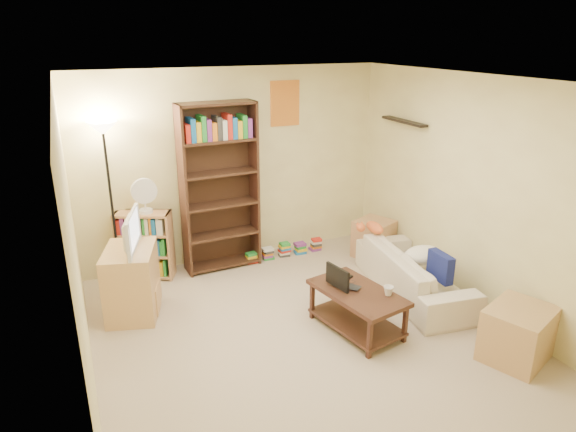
{
  "coord_description": "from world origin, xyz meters",
  "views": [
    {
      "loc": [
        -1.94,
        -3.96,
        2.88
      ],
      "look_at": [
        0.1,
        0.73,
        1.05
      ],
      "focal_mm": 32.0,
      "sensor_mm": 36.0,
      "label": 1
    }
  ],
  "objects_px": {
    "television": "(126,232)",
    "short_bookshelf": "(145,245)",
    "tabby_cat": "(372,227)",
    "tv_stand": "(132,282)",
    "desk_fan": "(144,195)",
    "sofa": "(414,272)",
    "floor_lamp": "(106,157)",
    "mug": "(388,291)",
    "tall_bookshelf": "(220,184)",
    "laptop": "(348,284)",
    "coffee_table": "(357,304)",
    "end_cabinet": "(518,334)",
    "side_table": "(374,239)"
  },
  "relations": [
    {
      "from": "television",
      "to": "short_bookshelf",
      "type": "distance_m",
      "value": 1.03
    },
    {
      "from": "television",
      "to": "tabby_cat",
      "type": "bearing_deg",
      "value": -75.96
    },
    {
      "from": "tv_stand",
      "to": "desk_fan",
      "type": "height_order",
      "value": "desk_fan"
    },
    {
      "from": "sofa",
      "to": "short_bookshelf",
      "type": "height_order",
      "value": "short_bookshelf"
    },
    {
      "from": "tabby_cat",
      "to": "floor_lamp",
      "type": "distance_m",
      "value": 3.27
    },
    {
      "from": "mug",
      "to": "tall_bookshelf",
      "type": "bearing_deg",
      "value": 115.13
    },
    {
      "from": "mug",
      "to": "tall_bookshelf",
      "type": "distance_m",
      "value": 2.53
    },
    {
      "from": "tall_bookshelf",
      "to": "laptop",
      "type": "bearing_deg",
      "value": -70.05
    },
    {
      "from": "tabby_cat",
      "to": "sofa",
      "type": "bearing_deg",
      "value": -79.07
    },
    {
      "from": "tabby_cat",
      "to": "coffee_table",
      "type": "bearing_deg",
      "value": -127.8
    },
    {
      "from": "end_cabinet",
      "to": "tv_stand",
      "type": "bearing_deg",
      "value": 144.36
    },
    {
      "from": "coffee_table",
      "to": "floor_lamp",
      "type": "bearing_deg",
      "value": 123.87
    },
    {
      "from": "television",
      "to": "floor_lamp",
      "type": "bearing_deg",
      "value": 19.9
    },
    {
      "from": "tabby_cat",
      "to": "tall_bookshelf",
      "type": "bearing_deg",
      "value": 152.48
    },
    {
      "from": "tv_stand",
      "to": "end_cabinet",
      "type": "distance_m",
      "value": 3.89
    },
    {
      "from": "desk_fan",
      "to": "sofa",
      "type": "bearing_deg",
      "value": -30.62
    },
    {
      "from": "television",
      "to": "tall_bookshelf",
      "type": "height_order",
      "value": "tall_bookshelf"
    },
    {
      "from": "mug",
      "to": "floor_lamp",
      "type": "xyz_separation_m",
      "value": [
        -2.32,
        2.29,
        1.07
      ]
    },
    {
      "from": "coffee_table",
      "to": "tv_stand",
      "type": "xyz_separation_m",
      "value": [
        -2.04,
        1.25,
        0.08
      ]
    },
    {
      "from": "tall_bookshelf",
      "to": "short_bookshelf",
      "type": "xyz_separation_m",
      "value": [
        -0.96,
        0.07,
        -0.69
      ]
    },
    {
      "from": "desk_fan",
      "to": "tabby_cat",
      "type": "bearing_deg",
      "value": -19.3
    },
    {
      "from": "laptop",
      "to": "side_table",
      "type": "bearing_deg",
      "value": -75.89
    },
    {
      "from": "tv_stand",
      "to": "floor_lamp",
      "type": "xyz_separation_m",
      "value": [
        -0.05,
        0.84,
        1.19
      ]
    },
    {
      "from": "sofa",
      "to": "tv_stand",
      "type": "xyz_separation_m",
      "value": [
        -3.06,
        0.82,
        0.11
      ]
    },
    {
      "from": "tabby_cat",
      "to": "mug",
      "type": "xyz_separation_m",
      "value": [
        -0.65,
        -1.33,
        -0.1
      ]
    },
    {
      "from": "laptop",
      "to": "tv_stand",
      "type": "xyz_separation_m",
      "value": [
        -2.01,
        1.11,
        -0.08
      ]
    },
    {
      "from": "laptop",
      "to": "television",
      "type": "distance_m",
      "value": 2.35
    },
    {
      "from": "coffee_table",
      "to": "side_table",
      "type": "height_order",
      "value": "side_table"
    },
    {
      "from": "laptop",
      "to": "side_table",
      "type": "height_order",
      "value": "side_table"
    },
    {
      "from": "coffee_table",
      "to": "tall_bookshelf",
      "type": "height_order",
      "value": "tall_bookshelf"
    },
    {
      "from": "short_bookshelf",
      "to": "end_cabinet",
      "type": "bearing_deg",
      "value": -23.29
    },
    {
      "from": "television",
      "to": "tall_bookshelf",
      "type": "bearing_deg",
      "value": -41.77
    },
    {
      "from": "coffee_table",
      "to": "laptop",
      "type": "relative_size",
      "value": 3.08
    },
    {
      "from": "tall_bookshelf",
      "to": "television",
      "type": "bearing_deg",
      "value": -150.68
    },
    {
      "from": "tabby_cat",
      "to": "coffee_table",
      "type": "height_order",
      "value": "tabby_cat"
    },
    {
      "from": "coffee_table",
      "to": "short_bookshelf",
      "type": "relative_size",
      "value": 1.28
    },
    {
      "from": "mug",
      "to": "side_table",
      "type": "bearing_deg",
      "value": 61.35
    },
    {
      "from": "coffee_table",
      "to": "desk_fan",
      "type": "height_order",
      "value": "desk_fan"
    },
    {
      "from": "tall_bookshelf",
      "to": "end_cabinet",
      "type": "xyz_separation_m",
      "value": [
        1.93,
        -3.03,
        -0.86
      ]
    },
    {
      "from": "coffee_table",
      "to": "floor_lamp",
      "type": "distance_m",
      "value": 3.22
    },
    {
      "from": "television",
      "to": "end_cabinet",
      "type": "bearing_deg",
      "value": -109.36
    },
    {
      "from": "mug",
      "to": "tv_stand",
      "type": "bearing_deg",
      "value": 147.46
    },
    {
      "from": "tabby_cat",
      "to": "coffee_table",
      "type": "distance_m",
      "value": 1.47
    },
    {
      "from": "sofa",
      "to": "side_table",
      "type": "xyz_separation_m",
      "value": [
        0.14,
        1.08,
        -0.0
      ]
    },
    {
      "from": "short_bookshelf",
      "to": "side_table",
      "type": "distance_m",
      "value": 2.99
    },
    {
      "from": "short_bookshelf",
      "to": "desk_fan",
      "type": "relative_size",
      "value": 1.97
    },
    {
      "from": "tabby_cat",
      "to": "floor_lamp",
      "type": "xyz_separation_m",
      "value": [
        -2.97,
        0.95,
        0.97
      ]
    },
    {
      "from": "tabby_cat",
      "to": "tall_bookshelf",
      "type": "xyz_separation_m",
      "value": [
        -1.69,
        0.88,
        0.53
      ]
    },
    {
      "from": "tabby_cat",
      "to": "mug",
      "type": "distance_m",
      "value": 1.49
    },
    {
      "from": "mug",
      "to": "side_table",
      "type": "xyz_separation_m",
      "value": [
        0.93,
        1.7,
        -0.24
      ]
    }
  ]
}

